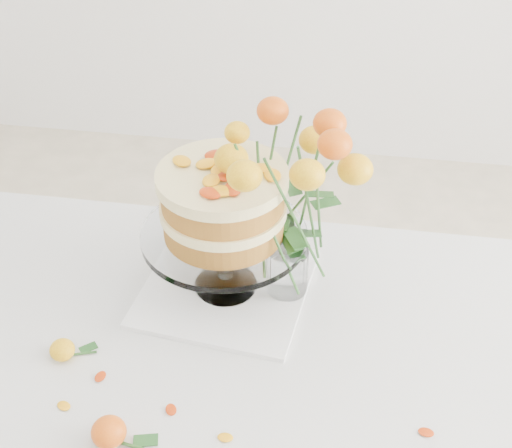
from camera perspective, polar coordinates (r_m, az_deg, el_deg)
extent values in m
cube|color=tan|center=(1.30, -0.37, -12.62)|extent=(1.40, 0.90, 0.04)
cylinder|color=tan|center=(1.97, -16.82, -8.78)|extent=(0.06, 0.06, 0.71)
cube|color=silver|center=(1.28, -0.37, -11.96)|extent=(1.42, 0.92, 0.01)
cube|color=silver|center=(1.68, 2.14, -2.42)|extent=(1.42, 0.01, 0.20)
cube|color=white|center=(1.43, -2.42, -5.09)|extent=(0.35, 0.35, 0.01)
cylinder|color=silver|center=(1.38, -2.50, -2.69)|extent=(0.03, 0.03, 0.10)
cylinder|color=silver|center=(1.34, -2.57, -0.83)|extent=(0.31, 0.31, 0.01)
cylinder|color=#995B22|center=(1.33, -2.60, 0.16)|extent=(0.28, 0.28, 0.04)
cylinder|color=#F8E6A0|center=(1.31, -2.64, 1.30)|extent=(0.29, 0.29, 0.02)
cylinder|color=#995B22|center=(1.29, -2.68, 2.47)|extent=(0.28, 0.28, 0.04)
cylinder|color=#F8E6A0|center=(1.27, -2.73, 3.72)|extent=(0.30, 0.30, 0.02)
cylinder|color=silver|center=(1.43, 2.43, -5.29)|extent=(0.07, 0.07, 0.01)
cylinder|color=silver|center=(1.39, 2.48, -3.73)|extent=(0.08, 0.08, 0.10)
ellipsoid|color=yellow|center=(1.34, -15.24, -9.69)|extent=(0.05, 0.05, 0.04)
cylinder|color=#2D5A24|center=(1.35, -13.78, -10.08)|extent=(0.05, 0.02, 0.00)
ellipsoid|color=#E34D0B|center=(1.20, -11.70, -15.97)|extent=(0.06, 0.06, 0.05)
cylinder|color=#2D5A24|center=(1.20, -9.82, -17.14)|extent=(0.07, 0.02, 0.01)
ellipsoid|color=#FFA710|center=(1.24, -6.81, -14.55)|extent=(0.03, 0.02, 0.00)
ellipsoid|color=#FFA710|center=(1.20, -2.47, -16.71)|extent=(0.03, 0.02, 0.00)
ellipsoid|color=#FFA710|center=(1.30, -12.35, -11.85)|extent=(0.03, 0.02, 0.00)
ellipsoid|color=#FFA710|center=(1.28, -15.12, -13.87)|extent=(0.03, 0.02, 0.00)
ellipsoid|color=#FFA710|center=(1.23, 13.44, -15.91)|extent=(0.03, 0.02, 0.00)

